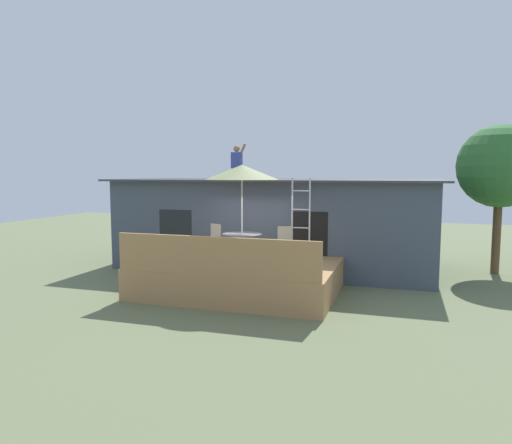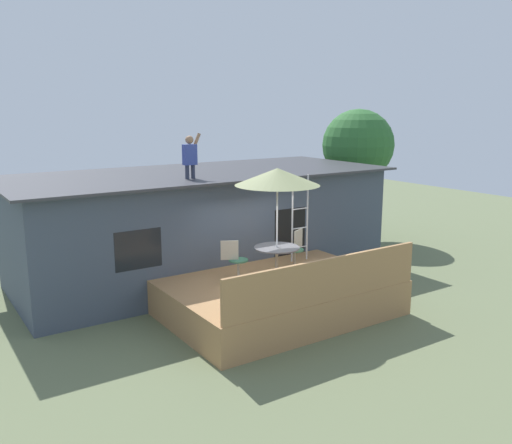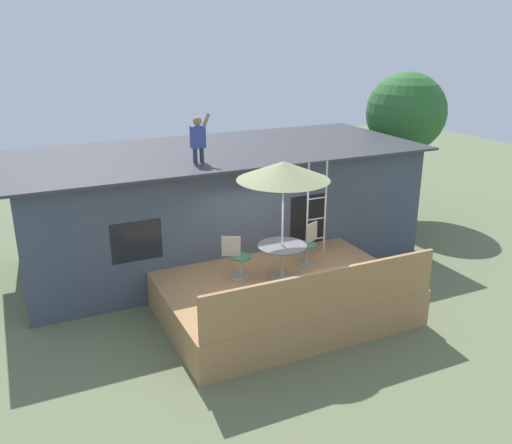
{
  "view_description": "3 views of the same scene",
  "coord_description": "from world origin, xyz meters",
  "px_view_note": "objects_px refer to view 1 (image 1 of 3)",
  "views": [
    {
      "loc": [
        4.04,
        -11.32,
        3.13
      ],
      "look_at": [
        0.24,
        0.66,
        1.81
      ],
      "focal_mm": 32.75,
      "sensor_mm": 36.0,
      "label": 1
    },
    {
      "loc": [
        -6.98,
        -9.61,
        4.65
      ],
      "look_at": [
        -0.25,
        0.52,
        2.09
      ],
      "focal_mm": 38.24,
      "sensor_mm": 36.0,
      "label": 2
    },
    {
      "loc": [
        -4.99,
        -9.36,
        5.79
      ],
      "look_at": [
        -0.07,
        1.16,
        1.74
      ],
      "focal_mm": 38.56,
      "sensor_mm": 36.0,
      "label": 3
    }
  ],
  "objects_px": {
    "patio_chair_left": "(219,241)",
    "patio_chair_right": "(280,244)",
    "person_figure": "(237,160)",
    "backyard_tree": "(500,167)",
    "patio_table": "(242,240)",
    "step_ladder": "(301,219)",
    "patio_umbrella": "(242,172)"
  },
  "relations": [
    {
      "from": "patio_umbrella",
      "to": "backyard_tree",
      "type": "bearing_deg",
      "value": 33.6
    },
    {
      "from": "person_figure",
      "to": "backyard_tree",
      "type": "bearing_deg",
      "value": 15.84
    },
    {
      "from": "patio_chair_left",
      "to": "patio_chair_right",
      "type": "height_order",
      "value": "same"
    },
    {
      "from": "person_figure",
      "to": "patio_chair_right",
      "type": "xyz_separation_m",
      "value": [
        1.88,
        -1.84,
        -2.28
      ]
    },
    {
      "from": "step_ladder",
      "to": "patio_chair_right",
      "type": "height_order",
      "value": "step_ladder"
    },
    {
      "from": "patio_chair_right",
      "to": "backyard_tree",
      "type": "distance_m",
      "value": 7.42
    },
    {
      "from": "person_figure",
      "to": "patio_chair_left",
      "type": "distance_m",
      "value": 2.95
    },
    {
      "from": "step_ladder",
      "to": "patio_chair_right",
      "type": "xyz_separation_m",
      "value": [
        -0.45,
        -0.44,
        -0.64
      ]
    },
    {
      "from": "step_ladder",
      "to": "person_figure",
      "type": "height_order",
      "value": "person_figure"
    },
    {
      "from": "patio_umbrella",
      "to": "patio_chair_left",
      "type": "distance_m",
      "value": 2.11
    },
    {
      "from": "patio_table",
      "to": "patio_chair_right",
      "type": "height_order",
      "value": "patio_chair_right"
    },
    {
      "from": "patio_umbrella",
      "to": "patio_chair_right",
      "type": "xyz_separation_m",
      "value": [
        0.91,
        0.47,
        -1.89
      ]
    },
    {
      "from": "step_ladder",
      "to": "person_figure",
      "type": "distance_m",
      "value": 3.18
    },
    {
      "from": "patio_chair_right",
      "to": "patio_table",
      "type": "bearing_deg",
      "value": -0.0
    },
    {
      "from": "person_figure",
      "to": "patio_table",
      "type": "bearing_deg",
      "value": -67.23
    },
    {
      "from": "step_ladder",
      "to": "patio_chair_left",
      "type": "height_order",
      "value": "step_ladder"
    },
    {
      "from": "person_figure",
      "to": "backyard_tree",
      "type": "height_order",
      "value": "backyard_tree"
    },
    {
      "from": "patio_chair_right",
      "to": "patio_chair_left",
      "type": "bearing_deg",
      "value": -26.29
    },
    {
      "from": "step_ladder",
      "to": "backyard_tree",
      "type": "bearing_deg",
      "value": 33.62
    },
    {
      "from": "step_ladder",
      "to": "backyard_tree",
      "type": "height_order",
      "value": "backyard_tree"
    },
    {
      "from": "patio_chair_right",
      "to": "backyard_tree",
      "type": "height_order",
      "value": "backyard_tree"
    },
    {
      "from": "patio_table",
      "to": "backyard_tree",
      "type": "distance_m",
      "value": 8.38
    },
    {
      "from": "step_ladder",
      "to": "person_figure",
      "type": "xyz_separation_m",
      "value": [
        -2.34,
        1.4,
        1.64
      ]
    },
    {
      "from": "patio_table",
      "to": "step_ladder",
      "type": "relative_size",
      "value": 0.47
    },
    {
      "from": "patio_umbrella",
      "to": "person_figure",
      "type": "height_order",
      "value": "person_figure"
    },
    {
      "from": "patio_chair_left",
      "to": "patio_table",
      "type": "bearing_deg",
      "value": -0.0
    },
    {
      "from": "backyard_tree",
      "to": "step_ladder",
      "type": "bearing_deg",
      "value": -146.38
    },
    {
      "from": "patio_umbrella",
      "to": "patio_chair_right",
      "type": "relative_size",
      "value": 2.76
    },
    {
      "from": "person_figure",
      "to": "backyard_tree",
      "type": "relative_size",
      "value": 0.24
    },
    {
      "from": "patio_chair_left",
      "to": "backyard_tree",
      "type": "height_order",
      "value": "backyard_tree"
    },
    {
      "from": "step_ladder",
      "to": "patio_chair_right",
      "type": "distance_m",
      "value": 0.9
    },
    {
      "from": "patio_table",
      "to": "patio_chair_left",
      "type": "bearing_deg",
      "value": 152.11
    }
  ]
}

